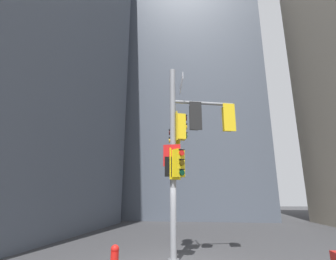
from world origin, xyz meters
TOP-DOWN VIEW (x-y plane):
  - building_mid_block at (-0.76, 23.81)m, footprint 17.01×17.01m
  - signal_pole_assembly at (0.39, 0.42)m, footprint 2.78×2.85m

SIDE VIEW (x-z plane):
  - signal_pole_assembly at x=0.39m, z-range 0.68..7.89m
  - building_mid_block at x=-0.76m, z-range 0.00..31.21m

